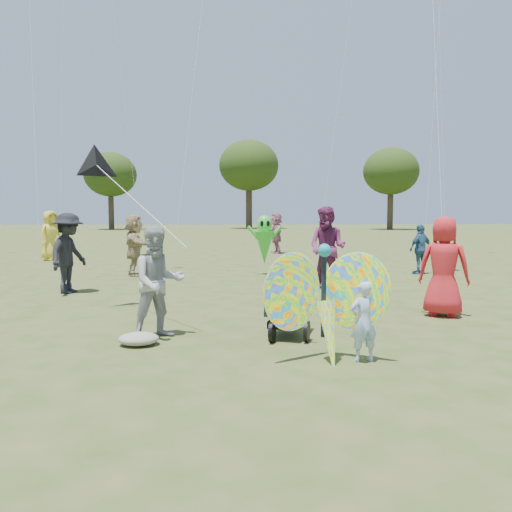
{
  "coord_description": "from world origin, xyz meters",
  "views": [
    {
      "loc": [
        -0.65,
        -6.39,
        1.76
      ],
      "look_at": [
        -0.2,
        1.5,
        1.1
      ],
      "focal_mm": 35.0,
      "sensor_mm": 36.0,
      "label": 1
    }
  ],
  "objects_px": {
    "crowd_g": "(51,236)",
    "butterfly_kite": "(326,305)",
    "adult_man": "(158,282)",
    "crowd_j": "(276,233)",
    "jogging_stroller": "(286,294)",
    "crowd_e": "(327,248)",
    "child_girl": "(364,321)",
    "crowd_c": "(421,249)",
    "crowd_a": "(444,266)",
    "crowd_d": "(134,245)",
    "alien_kite": "(264,242)",
    "crowd_b": "(69,253)"
  },
  "relations": [
    {
      "from": "crowd_g",
      "to": "butterfly_kite",
      "type": "xyz_separation_m",
      "value": [
        7.9,
        -13.63,
        -0.26
      ]
    },
    {
      "from": "adult_man",
      "to": "butterfly_kite",
      "type": "distance_m",
      "value": 2.52
    },
    {
      "from": "crowd_j",
      "to": "jogging_stroller",
      "type": "height_order",
      "value": "crowd_j"
    },
    {
      "from": "crowd_e",
      "to": "jogging_stroller",
      "type": "xyz_separation_m",
      "value": [
        -1.51,
        -4.52,
        -0.36
      ]
    },
    {
      "from": "child_girl",
      "to": "crowd_c",
      "type": "bearing_deg",
      "value": -129.35
    },
    {
      "from": "crowd_a",
      "to": "crowd_d",
      "type": "bearing_deg",
      "value": -15.69
    },
    {
      "from": "crowd_d",
      "to": "crowd_g",
      "type": "height_order",
      "value": "crowd_g"
    },
    {
      "from": "butterfly_kite",
      "to": "alien_kite",
      "type": "relative_size",
      "value": 1.0
    },
    {
      "from": "crowd_c",
      "to": "butterfly_kite",
      "type": "xyz_separation_m",
      "value": [
        -4.53,
        -8.57,
        -0.05
      ]
    },
    {
      "from": "jogging_stroller",
      "to": "crowd_e",
      "type": "bearing_deg",
      "value": 90.92
    },
    {
      "from": "child_girl",
      "to": "adult_man",
      "type": "height_order",
      "value": "adult_man"
    },
    {
      "from": "child_girl",
      "to": "crowd_g",
      "type": "height_order",
      "value": "crowd_g"
    },
    {
      "from": "child_girl",
      "to": "crowd_d",
      "type": "height_order",
      "value": "crowd_d"
    },
    {
      "from": "child_girl",
      "to": "jogging_stroller",
      "type": "distance_m",
      "value": 1.55
    },
    {
      "from": "adult_man",
      "to": "butterfly_kite",
      "type": "height_order",
      "value": "adult_man"
    },
    {
      "from": "jogging_stroller",
      "to": "crowd_b",
      "type": "bearing_deg",
      "value": 155.78
    },
    {
      "from": "crowd_j",
      "to": "jogging_stroller",
      "type": "bearing_deg",
      "value": -11.15
    },
    {
      "from": "adult_man",
      "to": "crowd_d",
      "type": "xyz_separation_m",
      "value": [
        -1.67,
        7.29,
        0.08
      ]
    },
    {
      "from": "adult_man",
      "to": "alien_kite",
      "type": "relative_size",
      "value": 0.92
    },
    {
      "from": "crowd_g",
      "to": "jogging_stroller",
      "type": "relative_size",
      "value": 1.68
    },
    {
      "from": "child_girl",
      "to": "alien_kite",
      "type": "relative_size",
      "value": 0.56
    },
    {
      "from": "crowd_e",
      "to": "butterfly_kite",
      "type": "xyz_separation_m",
      "value": [
        -1.2,
        -5.84,
        -0.28
      ]
    },
    {
      "from": "child_girl",
      "to": "crowd_g",
      "type": "xyz_separation_m",
      "value": [
        -8.36,
        13.64,
        0.46
      ]
    },
    {
      "from": "adult_man",
      "to": "crowd_j",
      "type": "bearing_deg",
      "value": 53.93
    },
    {
      "from": "crowd_c",
      "to": "alien_kite",
      "type": "relative_size",
      "value": 0.85
    },
    {
      "from": "adult_man",
      "to": "crowd_e",
      "type": "xyz_separation_m",
      "value": [
        3.35,
        4.54,
        0.17
      ]
    },
    {
      "from": "crowd_g",
      "to": "alien_kite",
      "type": "height_order",
      "value": "crowd_g"
    },
    {
      "from": "crowd_c",
      "to": "crowd_e",
      "type": "distance_m",
      "value": 4.31
    },
    {
      "from": "crowd_g",
      "to": "alien_kite",
      "type": "distance_m",
      "value": 9.29
    },
    {
      "from": "crowd_b",
      "to": "crowd_e",
      "type": "distance_m",
      "value": 5.91
    },
    {
      "from": "butterfly_kite",
      "to": "crowd_j",
      "type": "bearing_deg",
      "value": 86.42
    },
    {
      "from": "crowd_c",
      "to": "crowd_g",
      "type": "height_order",
      "value": "crowd_g"
    },
    {
      "from": "crowd_b",
      "to": "crowd_g",
      "type": "bearing_deg",
      "value": 37.05
    },
    {
      "from": "crowd_e",
      "to": "jogging_stroller",
      "type": "distance_m",
      "value": 4.78
    },
    {
      "from": "crowd_d",
      "to": "jogging_stroller",
      "type": "xyz_separation_m",
      "value": [
        3.51,
        -7.27,
        -0.27
      ]
    },
    {
      "from": "crowd_g",
      "to": "butterfly_kite",
      "type": "bearing_deg",
      "value": -115.58
    },
    {
      "from": "crowd_j",
      "to": "alien_kite",
      "type": "xyz_separation_m",
      "value": [
        -1.14,
        -8.17,
        0.05
      ]
    },
    {
      "from": "crowd_g",
      "to": "butterfly_kite",
      "type": "distance_m",
      "value": 15.76
    },
    {
      "from": "adult_man",
      "to": "crowd_c",
      "type": "height_order",
      "value": "adult_man"
    },
    {
      "from": "child_girl",
      "to": "crowd_j",
      "type": "relative_size",
      "value": 0.53
    },
    {
      "from": "crowd_b",
      "to": "crowd_g",
      "type": "height_order",
      "value": "crowd_g"
    },
    {
      "from": "crowd_a",
      "to": "jogging_stroller",
      "type": "height_order",
      "value": "crowd_a"
    },
    {
      "from": "butterfly_kite",
      "to": "crowd_c",
      "type": "bearing_deg",
      "value": 62.16
    },
    {
      "from": "crowd_g",
      "to": "child_girl",
      "type": "bearing_deg",
      "value": -114.21
    },
    {
      "from": "crowd_a",
      "to": "crowd_d",
      "type": "distance_m",
      "value": 8.79
    },
    {
      "from": "crowd_b",
      "to": "crowd_j",
      "type": "xyz_separation_m",
      "value": [
        5.76,
        11.27,
        0.02
      ]
    },
    {
      "from": "crowd_c",
      "to": "crowd_g",
      "type": "distance_m",
      "value": 13.42
    },
    {
      "from": "butterfly_kite",
      "to": "alien_kite",
      "type": "height_order",
      "value": "alien_kite"
    },
    {
      "from": "crowd_b",
      "to": "jogging_stroller",
      "type": "relative_size",
      "value": 1.59
    },
    {
      "from": "crowd_c",
      "to": "butterfly_kite",
      "type": "bearing_deg",
      "value": 35.05
    }
  ]
}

